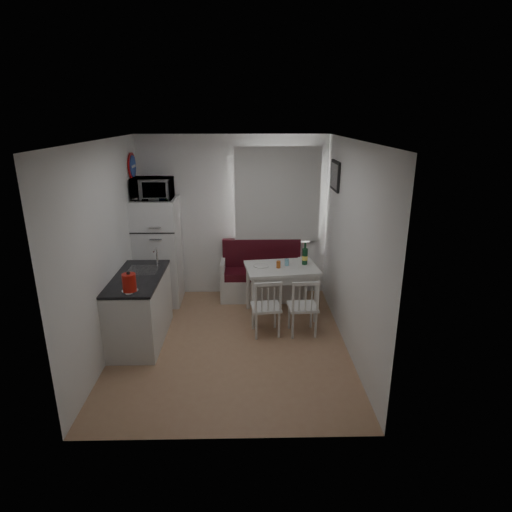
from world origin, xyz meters
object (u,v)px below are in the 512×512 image
Objects in this scene: wine_bottle at (305,253)px; kettle at (129,283)px; chair_right at (304,302)px; bench at (262,279)px; dining_table at (281,272)px; microwave at (153,189)px; fridge at (158,252)px; chair_left at (266,302)px; kitchen_counter at (140,308)px.

kettle is at bearing -149.17° from wine_bottle.
kettle is (-2.12, -0.57, 0.52)m from chair_right.
bench reaches higher than dining_table.
microwave is (-1.90, 0.51, 1.15)m from dining_table.
microwave is (0.00, -0.05, 1.00)m from fridge.
kettle is (-1.62, -0.57, 0.52)m from chair_left.
microwave is at bearing 90.99° from kettle.
fridge reaches higher than wine_bottle.
dining_table is 1.98m from fridge.
kettle reaches higher than chair_left.
microwave is at bearing 157.73° from dining_table.
kettle reaches higher than bench.
chair_left is at bearing 1.16° from kitchen_counter.
kitchen_counter is at bearing -140.63° from bench.
chair_left is 0.99× the size of chair_right.
fridge is at bearing 168.52° from wine_bottle.
microwave reaches higher than chair_right.
chair_right is 0.88m from wine_bottle.
kitchen_counter is 2.45m from wine_bottle.
bench is at bearing 104.37° from dining_table.
bench is 1.04m from wine_bottle.
dining_table is 4.38× the size of kettle.
kitchen_counter is 3.00× the size of chair_right.
fridge is at bearing 146.56° from chair_right.
chair_left is 0.26× the size of fridge.
bench is at bearing 3.89° from fridge.
bench is 3.03× the size of chair_right.
kitchen_counter is 2.14m from bench.
dining_table is 0.72m from chair_right.
chair_right is 2.49m from fridge.
kitchen_counter is 1.67m from chair_left.
chair_left is (-0.25, -0.65, -0.18)m from dining_table.
chair_right is at bearing -97.55° from wine_bottle.
dining_table is at bearing 33.23° from kettle.
chair_right is 0.26× the size of fridge.
wine_bottle is at bearing 30.83° from kettle.
kitchen_counter is at bearing -90.90° from fridge.
wine_bottle is (0.60, 0.75, 0.44)m from chair_left.
kettle is at bearing -89.03° from fridge.
chair_left is 0.75× the size of microwave.
bench is 1.20× the size of dining_table.
kitchen_counter reaches higher than dining_table.
chair_right is (0.52, -1.32, 0.19)m from bench.
fridge is 4.96× the size of wine_bottle.
kitchen_counter is at bearing -90.94° from microwave.
kettle is (0.03, -1.78, 0.19)m from fridge.
bench is 2.58m from kettle.
chair_right is (2.17, 0.03, 0.05)m from kitchen_counter.
kettle is 0.75× the size of wine_bottle.
microwave reaches higher than kettle.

